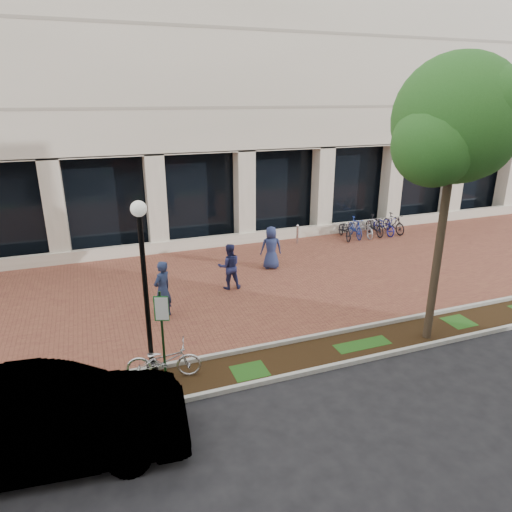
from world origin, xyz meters
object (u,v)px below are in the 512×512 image
object	(u,v)px
lamppost	(145,281)
street_tree	(456,128)
bike_rack_cluster	(369,226)
sedan_near_curb	(45,422)
pedestrian_left	(163,290)
pedestrian_mid	(229,266)
bollard	(297,234)
parking_sign	(162,325)
locked_bicycle	(164,360)
pedestrian_right	(271,248)

from	to	relation	value
lamppost	street_tree	distance (m)	8.30
bike_rack_cluster	sedan_near_curb	size ratio (longest dim) A/B	0.69
lamppost	sedan_near_curb	bearing A→B (deg)	-134.93
sedan_near_curb	pedestrian_left	bearing A→B (deg)	-24.09
pedestrian_mid	bollard	world-z (taller)	pedestrian_mid
street_tree	pedestrian_left	distance (m)	9.15
street_tree	lamppost	bearing A→B (deg)	173.10
street_tree	bollard	size ratio (longest dim) A/B	8.18
parking_sign	lamppost	xyz separation A→B (m)	(-0.26, 0.40, 0.97)
bollard	sedan_near_curb	bearing A→B (deg)	-133.86
bike_rack_cluster	pedestrian_left	bearing A→B (deg)	-147.70
street_tree	sedan_near_curb	distance (m)	11.00
parking_sign	lamppost	world-z (taller)	lamppost
lamppost	pedestrian_mid	distance (m)	5.72
locked_bicycle	pedestrian_right	xyz separation A→B (m)	(5.22, 5.99, 0.38)
lamppost	locked_bicycle	size ratio (longest dim) A/B	2.42
pedestrian_left	bike_rack_cluster	size ratio (longest dim) A/B	0.52
sedan_near_curb	parking_sign	bearing A→B (deg)	-47.46
street_tree	pedestrian_right	world-z (taller)	street_tree
street_tree	locked_bicycle	bearing A→B (deg)	175.24
parking_sign	bollard	distance (m)	11.52
pedestrian_right	bollard	size ratio (longest dim) A/B	1.86
lamppost	bollard	world-z (taller)	lamppost
sedan_near_curb	bollard	bearing A→B (deg)	-37.65
pedestrian_mid	street_tree	bearing A→B (deg)	135.75
locked_bicycle	pedestrian_right	world-z (taller)	pedestrian_right
pedestrian_left	bollard	distance (m)	8.83
lamppost	pedestrian_left	distance (m)	3.38
pedestrian_left	sedan_near_curb	distance (m)	5.93
street_tree	pedestrian_left	world-z (taller)	street_tree
lamppost	pedestrian_mid	bearing A→B (deg)	52.44
parking_sign	pedestrian_left	bearing A→B (deg)	100.94
sedan_near_curb	locked_bicycle	bearing A→B (deg)	-46.03
pedestrian_right	bike_rack_cluster	bearing A→B (deg)	-147.55
street_tree	bollard	xyz separation A→B (m)	(0.25, 9.15, -5.25)
pedestrian_mid	pedestrian_right	xyz separation A→B (m)	(2.13, 1.33, 0.03)
pedestrian_left	sedan_near_curb	world-z (taller)	pedestrian_left
pedestrian_right	sedan_near_curb	size ratio (longest dim) A/B	0.33
locked_bicycle	bike_rack_cluster	xyz separation A→B (m)	(11.39, 8.44, -0.00)
lamppost	pedestrian_left	xyz separation A→B (m)	(0.79, 2.91, -1.53)
pedestrian_left	locked_bicycle	bearing A→B (deg)	41.89
bollard	bike_rack_cluster	xyz separation A→B (m)	(3.82, -0.10, 0.00)
lamppost	bollard	distance (m)	11.53
bollard	sedan_near_curb	distance (m)	14.47
bike_rack_cluster	locked_bicycle	bearing A→B (deg)	-136.86
bollard	locked_bicycle	bearing A→B (deg)	-131.59
pedestrian_left	pedestrian_right	xyz separation A→B (m)	(4.68, 2.77, -0.06)
lamppost	street_tree	bearing A→B (deg)	-6.90
lamppost	sedan_near_curb	distance (m)	3.50
pedestrian_left	sedan_near_curb	xyz separation A→B (m)	(-2.99, -5.12, -0.07)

